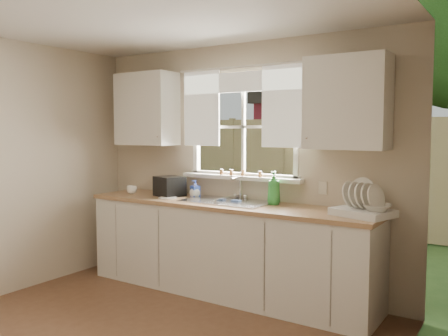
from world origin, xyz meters
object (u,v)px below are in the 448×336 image
Objects in this scene: cup at (132,190)px; black_appliance at (170,186)px; dish_rack at (363,207)px; soap_bottle_a at (274,188)px.

cup is 0.40× the size of black_appliance.
cup is at bearing -178.87° from dish_rack.
dish_rack reaches higher than black_appliance.
soap_bottle_a is at bearing 27.12° from cup.
black_appliance reaches higher than cup.
black_appliance is at bearing 178.69° from dish_rack.
black_appliance is (-2.10, 0.05, 0.03)m from dish_rack.
soap_bottle_a is 1.68m from cup.
soap_bottle_a is (-0.89, 0.13, 0.08)m from dish_rack.
black_appliance is (-1.21, -0.09, -0.05)m from soap_bottle_a.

